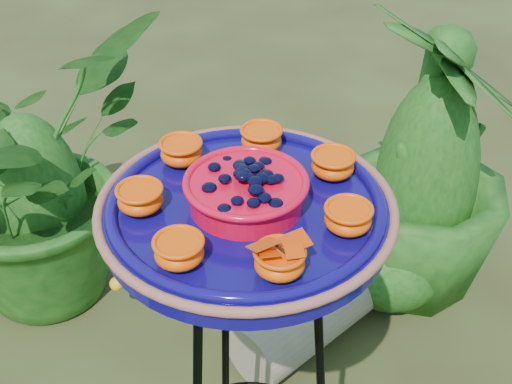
% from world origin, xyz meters
% --- Properties ---
extents(tripod_stand, '(0.36, 0.36, 0.85)m').
position_xyz_m(tripod_stand, '(-0.09, -0.14, 0.52)').
color(tripod_stand, black).
rests_on(tripod_stand, ground).
extents(feeder_dish, '(0.50, 0.50, 0.10)m').
position_xyz_m(feeder_dish, '(-0.09, -0.14, 0.89)').
color(feeder_dish, '#0F0860').
rests_on(feeder_dish, tripod_stand).
extents(driftwood_log, '(0.55, 0.46, 0.18)m').
position_xyz_m(driftwood_log, '(0.19, 0.40, 0.09)').
color(driftwood_log, gray).
rests_on(driftwood_log, ground).
extents(shrub_back_left, '(0.95, 0.98, 0.82)m').
position_xyz_m(shrub_back_left, '(-0.57, 0.75, 0.41)').
color(shrub_back_left, '#134311').
rests_on(shrub_back_left, ground).
extents(shrub_back_right, '(0.56, 0.56, 0.88)m').
position_xyz_m(shrub_back_right, '(0.53, 0.57, 0.44)').
color(shrub_back_right, '#134311').
rests_on(shrub_back_right, ground).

